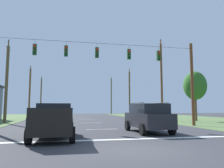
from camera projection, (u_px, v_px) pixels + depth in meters
ground_plane at (137, 150)px, 9.01m from camera, size 120.00×120.00×0.00m
stop_bar_stripe at (119, 139)px, 12.00m from camera, size 15.69×0.45×0.01m
lane_dash_0 at (102, 129)px, 17.84m from camera, size 2.50×0.15×0.01m
lane_dash_1 at (91, 123)px, 25.50m from camera, size 2.50×0.15×0.01m
lane_dash_2 at (86, 120)px, 32.03m from camera, size 2.50×0.15×0.01m
lane_dash_3 at (83, 118)px, 38.23m from camera, size 2.50×0.15×0.01m
overhead_signal_span at (99, 75)px, 19.89m from camera, size 18.72×0.31×8.04m
pickup_truck at (54, 121)px, 12.49m from camera, size 2.32×5.42×1.95m
suv_black at (148, 117)px, 15.54m from camera, size 2.29×4.84×2.05m
distant_car_oncoming at (51, 115)px, 27.83m from camera, size 2.21×4.39×1.52m
utility_pole_mid_right at (162, 79)px, 29.36m from camera, size 0.28×1.94×10.88m
utility_pole_far_right at (130, 93)px, 45.07m from camera, size 0.31×1.88×9.72m
utility_pole_near_left at (111, 96)px, 63.61m from camera, size 0.31×1.57×10.67m
utility_pole_far_left at (7, 83)px, 25.13m from camera, size 0.33×1.92×9.53m
utility_pole_distant_right at (30, 91)px, 41.76m from camera, size 0.33×1.77×9.72m
utility_pole_distant_left at (41, 96)px, 58.34m from camera, size 0.34×1.82×10.14m
tree_roadside_far_right at (195, 86)px, 29.30m from camera, size 2.99×2.99×6.50m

